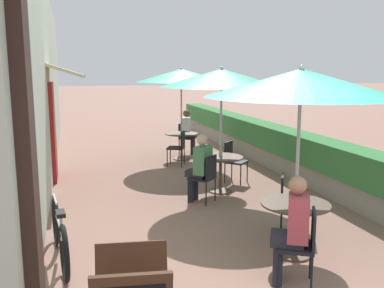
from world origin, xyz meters
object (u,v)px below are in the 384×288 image
Objects in this scene: patio_table_far at (182,139)px; seated_patron_near_left at (293,226)px; cafe_chair_far_left at (179,145)px; seated_patron_mid_left at (200,165)px; seated_patron_far_right at (188,130)px; patio_umbrella_far at (181,76)px; coffee_cup_mid at (221,154)px; coffee_cup_far at (182,132)px; cafe_chair_near_right at (289,199)px; cafe_chair_far_right at (184,136)px; patio_table_mid at (221,165)px; patio_umbrella_mid at (222,78)px; cafe_chair_mid_left at (206,175)px; coffee_cup_near at (301,201)px; patio_table_near at (295,215)px; patio_umbrella_near at (301,83)px; bicycle_leaning at (60,235)px; cafe_chair_near_left at (302,241)px; cafe_chair_mid_right at (233,158)px.

seated_patron_near_left is at bearing -94.19° from patio_table_far.
seated_patron_mid_left is at bearing -161.69° from cafe_chair_far_left.
patio_umbrella_far is at bearing -2.60° from seated_patron_far_right.
coffee_cup_far is at bearing 90.52° from coffee_cup_mid.
cafe_chair_far_right is (0.04, 6.21, 0.00)m from cafe_chair_near_right.
patio_umbrella_mid reaches higher than patio_table_mid.
cafe_chair_mid_left reaches higher than patio_table_far.
coffee_cup_near is (-0.27, -0.78, 0.23)m from cafe_chair_near_right.
patio_table_near is 1.01× the size of cafe_chair_near_right.
patio_table_mid is at bearing 19.19° from seated_patron_far_right.
cafe_chair_far_right is at bearing 87.08° from patio_umbrella_near.
seated_patron_near_left is 0.76m from coffee_cup_near.
cafe_chair_far_left is 0.51× the size of bicycle_leaning.
patio_table_near is 0.78m from cafe_chair_near_right.
patio_umbrella_near is (0.00, 0.00, 1.67)m from patio_table_near.
coffee_cup_near is 0.07× the size of seated_patron_far_right.
seated_patron_near_left is 6.12m from cafe_chair_far_left.
patio_umbrella_mid is 1.94× the size of seated_patron_far_right.
patio_umbrella_mid is 2.79× the size of cafe_chair_mid_left.
patio_table_near is 6.04m from coffee_cup_far.
coffee_cup_far is (-0.29, -0.89, 0.23)m from cafe_chair_far_right.
cafe_chair_near_left is 6.92m from patio_table_far.
seated_patron_mid_left is (-0.58, -0.53, -1.53)m from patio_umbrella_mid.
cafe_chair_far_right is at bearing 33.91° from seated_patron_mid_left.
seated_patron_mid_left is (-0.51, 2.49, 0.15)m from patio_table_near.
patio_umbrella_near reaches higher than cafe_chair_mid_right.
patio_umbrella_mid reaches higher than cafe_chair_far_right.
seated_patron_mid_left is (-0.82, 1.77, 0.17)m from cafe_chair_near_right.
patio_umbrella_mid is at bearing 180.00° from patio_table_mid.
seated_patron_mid_left is (-0.55, 2.55, -0.06)m from coffee_cup_near.
cafe_chair_near_left is at bearing -95.72° from patio_umbrella_mid.
patio_umbrella_mid is at bearing 5.60° from cafe_chair_mid_left.
cafe_chair_far_left is (-0.25, 2.37, -0.23)m from coffee_cup_mid.
cafe_chair_far_left reaches higher than patio_table_mid.
cafe_chair_mid_right reaches higher than patio_table_near.
patio_table_mid is (-0.25, 2.30, 0.02)m from cafe_chair_near_right.
patio_umbrella_far is 1.41× the size of bicycle_leaning.
cafe_chair_near_right is 4.76m from cafe_chair_far_left.
coffee_cup_near and coffee_cup_far have the same top height.
seated_patron_mid_left is at bearing -137.54° from patio_table_mid.
bicycle_leaning is (-3.35, -6.25, -0.34)m from seated_patron_far_right.
seated_patron_near_left is 6.72m from coffee_cup_far.
cafe_chair_mid_right is 3.31m from cafe_chair_far_right.
coffee_cup_near is (0.04, -0.06, -1.47)m from patio_umbrella_near.
patio_umbrella_near is at bearing -124.90° from cafe_chair_mid_left.
seated_patron_mid_left reaches higher than coffee_cup_near.
cafe_chair_far_right is at bearing -131.48° from cafe_chair_mid_right.
cafe_chair_near_right reaches higher than patio_table_near.
seated_patron_mid_left is at bearing -99.18° from coffee_cup_far.
coffee_cup_near is 0.04× the size of patio_umbrella_far.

